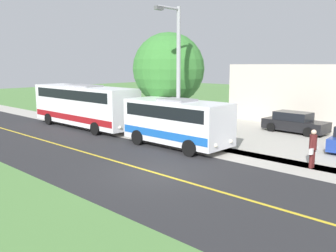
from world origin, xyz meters
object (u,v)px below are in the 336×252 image
at_px(street_light_pole, 177,71).
at_px(shuttle_bus_front, 177,121).
at_px(pedestrian_with_bags, 313,147).
at_px(tree_curbside, 169,69).
at_px(transit_bus_rear, 84,104).
at_px(parked_car_near, 295,123).

bearing_deg(street_light_pole, shuttle_bus_front, 42.41).
distance_m(pedestrian_with_bags, tree_curbside, 11.58).
bearing_deg(tree_curbside, street_light_pole, 50.41).
relative_size(transit_bus_rear, parked_car_near, 2.30).
xyz_separation_m(transit_bus_rear, parked_car_near, (-9.11, 12.53, -1.09)).
xyz_separation_m(transit_bus_rear, street_light_pole, (-0.33, 9.20, 2.64)).
height_order(transit_bus_rear, parked_car_near, transit_bus_rear).
bearing_deg(transit_bus_rear, tree_curbside, 114.88).
bearing_deg(tree_curbside, pedestrian_with_bags, 80.84).
height_order(transit_bus_rear, pedestrian_with_bags, transit_bus_rear).
bearing_deg(pedestrian_with_bags, tree_curbside, -99.16).
relative_size(transit_bus_rear, street_light_pole, 1.28).
bearing_deg(street_light_pole, transit_bus_rear, -87.96).
relative_size(shuttle_bus_front, transit_bus_rear, 0.65).
bearing_deg(street_light_pole, pedestrian_with_bags, 95.54).
xyz_separation_m(pedestrian_with_bags, street_light_pole, (0.76, -7.86, 3.43)).
xyz_separation_m(transit_bus_rear, pedestrian_with_bags, (-1.09, 17.06, -0.79)).
bearing_deg(shuttle_bus_front, pedestrian_with_bags, 98.18).
bearing_deg(parked_car_near, street_light_pole, -20.78).
relative_size(shuttle_bus_front, pedestrian_with_bags, 3.66).
bearing_deg(parked_car_near, tree_curbside, -45.57).
height_order(pedestrian_with_bags, street_light_pole, street_light_pole).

